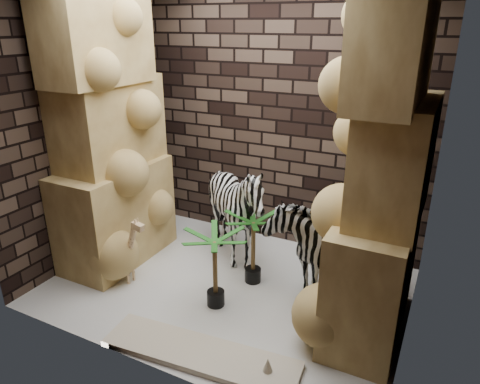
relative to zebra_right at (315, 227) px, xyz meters
The scene contains 13 objects.
floor 1.10m from the zebra_right, 148.27° to the right, with size 3.50×3.50×0.00m, color silver.
wall_back 1.38m from the zebra_right, 134.22° to the left, with size 3.50×3.50×0.00m, color black.
wall_front 2.06m from the zebra_right, 113.83° to the right, with size 3.50×3.50×0.00m, color black.
wall_left 2.69m from the zebra_right, 169.40° to the right, with size 3.00×3.00×0.00m, color black.
wall_right 1.39m from the zebra_right, 25.36° to the right, with size 3.00×3.00×0.00m, color black.
rock_pillar_left 2.37m from the zebra_right, 167.73° to the right, with size 0.68×1.30×3.00m, color #DABE76, non-canonical shape.
rock_pillar_right 1.18m from the zebra_right, 35.41° to the right, with size 0.58×1.25×3.00m, color #DABE76, non-canonical shape.
zebra_right is the anchor object (origin of this frame).
zebra_left 0.90m from the zebra_right, behind, with size 1.01×1.25×1.13m, color white.
giraffe_toy 1.99m from the zebra_right, 155.09° to the right, with size 0.41×0.14×0.79m, color #F0C68F, non-canonical shape.
palm_front 0.66m from the zebra_right, 155.93° to the right, with size 0.36×0.36×0.78m, color #1B671B, non-canonical shape.
palm_back 1.08m from the zebra_right, 131.90° to the right, with size 0.36×0.36×0.78m, color #1B671B, non-canonical shape.
surfboard 1.65m from the zebra_right, 108.03° to the right, with size 1.66×0.41×0.05m, color beige.
Camera 1 is at (1.86, -3.36, 2.56)m, focal length 32.63 mm.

